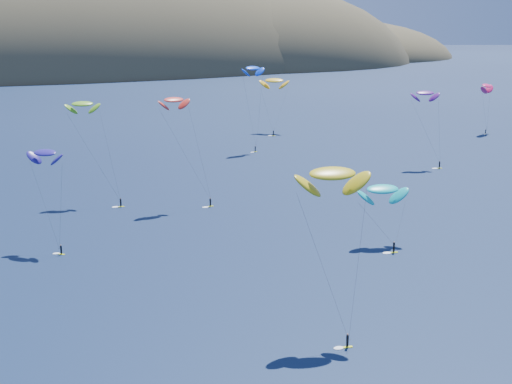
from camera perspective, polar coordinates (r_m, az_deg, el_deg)
name	(u,v)px	position (r m, az deg, el deg)	size (l,w,h in m)	color
island	(75,80)	(616.38, -14.25, 8.68)	(730.00, 300.00, 210.00)	#3D3526
kitesurfer_2	(333,174)	(96.27, 6.15, 1.47)	(10.71, 10.81, 24.77)	#E2F21A
kitesurfer_3	(83,104)	(170.24, -13.70, 6.84)	(10.31, 13.23, 24.72)	#E2F21A
kitesurfer_4	(253,68)	(229.67, -0.26, 9.87)	(9.40, 9.32, 28.39)	#E2F21A
kitesurfer_5	(383,189)	(137.40, 10.10, 0.22)	(10.41, 10.19, 13.17)	#E2F21A
kitesurfer_6	(425,93)	(210.62, 13.38, 7.70)	(8.89, 10.05, 23.13)	#E2F21A
kitesurfer_8	(487,86)	(277.79, 17.99, 8.09)	(10.26, 9.47, 19.73)	#E2F21A
kitesurfer_9	(174,100)	(162.36, -6.58, 7.31)	(10.86, 8.87, 26.10)	#E2F21A
kitesurfer_10	(45,153)	(138.21, -16.53, 3.01)	(7.69, 11.85, 19.80)	#E2F21A
kitesurfer_11	(274,80)	(267.05, 1.47, 8.91)	(11.74, 16.45, 21.72)	#E2F21A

